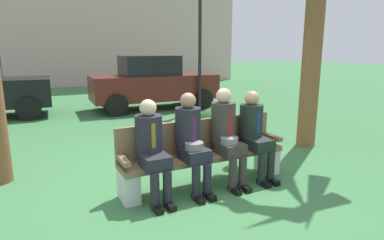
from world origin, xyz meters
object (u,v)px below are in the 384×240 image
seated_man_centerleft (191,138)px  park_bench (203,153)px  parked_car_far (153,83)px  seated_man_leftmost (152,145)px  seated_man_rightmost (255,130)px  shrub_near_bench (218,119)px  seated_man_centerright (226,132)px  street_lamp (200,37)px

seated_man_centerleft → park_bench: bearing=27.6°
parked_car_far → seated_man_leftmost: bearing=-111.0°
park_bench → seated_man_centerleft: size_ratio=1.83×
seated_man_rightmost → shrub_near_bench: 2.93m
seated_man_centerright → street_lamp: street_lamp is taller
seated_man_rightmost → shrub_near_bench: seated_man_rightmost is taller
park_bench → street_lamp: 5.96m
seated_man_centerright → street_lamp: (2.40, 5.14, 1.48)m
seated_man_leftmost → seated_man_centerright: (1.10, 0.00, 0.04)m
seated_man_centerleft → seated_man_rightmost: size_ratio=1.03×
shrub_near_bench → street_lamp: bearing=70.7°
seated_man_centerright → parked_car_far: (1.24, 6.11, 0.09)m
park_bench → seated_man_leftmost: seated_man_leftmost is taller
seated_man_centerright → parked_car_far: 6.23m
shrub_near_bench → seated_man_centerright: bearing=-119.8°
seated_man_centerleft → shrub_near_bench: seated_man_centerleft is taller
seated_man_centerleft → seated_man_centerright: 0.55m
park_bench → seated_man_centerleft: seated_man_centerleft is taller
park_bench → shrub_near_bench: 3.16m
park_bench → seated_man_leftmost: bearing=-170.6°
seated_man_centerright → parked_car_far: parked_car_far is taller
seated_man_centerleft → seated_man_centerright: bearing=0.3°
seated_man_leftmost → seated_man_centerleft: (0.55, -0.00, 0.02)m
seated_man_leftmost → seated_man_centerright: bearing=0.1°
seated_man_centerright → shrub_near_bench: 3.15m
park_bench → street_lamp: street_lamp is taller
seated_man_centerright → parked_car_far: bearing=78.5°
seated_man_centerleft → parked_car_far: bearing=73.7°
seated_man_centerleft → shrub_near_bench: size_ratio=1.48×
parked_car_far → street_lamp: (1.16, -0.96, 1.39)m
seated_man_centerleft → street_lamp: size_ratio=0.36×
park_bench → seated_man_centerright: (0.29, -0.13, 0.30)m
shrub_near_bench → seated_man_centerleft: bearing=-127.8°
park_bench → street_lamp: bearing=61.7°
shrub_near_bench → street_lamp: 3.24m
seated_man_rightmost → seated_man_leftmost: bearing=-179.9°
park_bench → street_lamp: (2.69, 5.01, 1.79)m
seated_man_centerleft → seated_man_rightmost: seated_man_centerleft is taller
park_bench → seated_man_centerright: seated_man_centerright is taller
seated_man_leftmost → parked_car_far: bearing=69.0°
seated_man_centerright → shrub_near_bench: bearing=60.2°
seated_man_centerright → seated_man_leftmost: bearing=-179.9°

